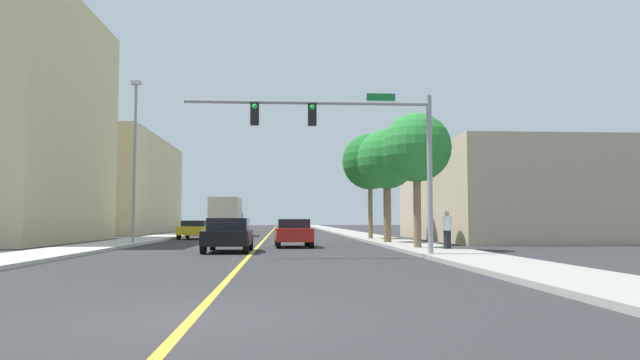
{
  "coord_description": "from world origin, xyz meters",
  "views": [
    {
      "loc": [
        1.29,
        -8.52,
        1.42
      ],
      "look_at": [
        3.09,
        19.21,
        3.32
      ],
      "focal_mm": 32.38,
      "sensor_mm": 36.0,
      "label": 1
    }
  ],
  "objects_px": {
    "car_red": "(293,233)",
    "delivery_truck": "(226,216)",
    "street_lamp": "(135,153)",
    "palm_near": "(417,148)",
    "palm_far": "(370,162)",
    "pedestrian": "(447,230)",
    "traffic_signal_mast": "(354,135)",
    "palm_mid": "(387,160)",
    "car_black": "(229,234)",
    "car_yellow": "(195,229)"
  },
  "relations": [
    {
      "from": "palm_near",
      "to": "palm_mid",
      "type": "bearing_deg",
      "value": 92.23
    },
    {
      "from": "palm_near",
      "to": "palm_mid",
      "type": "xyz_separation_m",
      "value": [
        -0.24,
        6.25,
        0.11
      ]
    },
    {
      "from": "palm_near",
      "to": "palm_mid",
      "type": "distance_m",
      "value": 6.25
    },
    {
      "from": "car_red",
      "to": "car_yellow",
      "type": "bearing_deg",
      "value": 116.31
    },
    {
      "from": "street_lamp",
      "to": "palm_far",
      "type": "height_order",
      "value": "street_lamp"
    },
    {
      "from": "palm_far",
      "to": "car_red",
      "type": "height_order",
      "value": "palm_far"
    },
    {
      "from": "car_red",
      "to": "traffic_signal_mast",
      "type": "bearing_deg",
      "value": -77.9
    },
    {
      "from": "street_lamp",
      "to": "palm_mid",
      "type": "distance_m",
      "value": 14.15
    },
    {
      "from": "car_red",
      "to": "delivery_truck",
      "type": "height_order",
      "value": "delivery_truck"
    },
    {
      "from": "palm_near",
      "to": "street_lamp",
      "type": "bearing_deg",
      "value": 156.04
    },
    {
      "from": "pedestrian",
      "to": "palm_mid",
      "type": "bearing_deg",
      "value": 134.37
    },
    {
      "from": "palm_mid",
      "to": "delivery_truck",
      "type": "relative_size",
      "value": 0.84
    },
    {
      "from": "car_red",
      "to": "pedestrian",
      "type": "height_order",
      "value": "pedestrian"
    },
    {
      "from": "palm_near",
      "to": "delivery_truck",
      "type": "bearing_deg",
      "value": 114.53
    },
    {
      "from": "street_lamp",
      "to": "delivery_truck",
      "type": "distance_m",
      "value": 18.33
    },
    {
      "from": "car_yellow",
      "to": "palm_far",
      "type": "bearing_deg",
      "value": 163.56
    },
    {
      "from": "car_yellow",
      "to": "car_black",
      "type": "relative_size",
      "value": 1.0
    },
    {
      "from": "palm_mid",
      "to": "pedestrian",
      "type": "bearing_deg",
      "value": -80.8
    },
    {
      "from": "street_lamp",
      "to": "car_yellow",
      "type": "bearing_deg",
      "value": 79.66
    },
    {
      "from": "palm_far",
      "to": "car_black",
      "type": "xyz_separation_m",
      "value": [
        -8.27,
        -13.02,
        -4.54
      ]
    },
    {
      "from": "traffic_signal_mast",
      "to": "car_red",
      "type": "xyz_separation_m",
      "value": [
        -2.13,
        8.39,
        -3.86
      ]
    },
    {
      "from": "street_lamp",
      "to": "pedestrian",
      "type": "xyz_separation_m",
      "value": [
        15.38,
        -7.75,
        -4.14
      ]
    },
    {
      "from": "street_lamp",
      "to": "pedestrian",
      "type": "height_order",
      "value": "street_lamp"
    },
    {
      "from": "traffic_signal_mast",
      "to": "palm_far",
      "type": "xyz_separation_m",
      "value": [
        3.23,
        17.15,
        0.7
      ]
    },
    {
      "from": "traffic_signal_mast",
      "to": "street_lamp",
      "type": "distance_m",
      "value": 15.54
    },
    {
      "from": "palm_mid",
      "to": "car_yellow",
      "type": "distance_m",
      "value": 16.56
    },
    {
      "from": "car_black",
      "to": "pedestrian",
      "type": "bearing_deg",
      "value": -4.74
    },
    {
      "from": "palm_far",
      "to": "pedestrian",
      "type": "distance_m",
      "value": 14.57
    },
    {
      "from": "palm_mid",
      "to": "street_lamp",
      "type": "bearing_deg",
      "value": 179.41
    },
    {
      "from": "palm_mid",
      "to": "palm_near",
      "type": "bearing_deg",
      "value": -87.77
    },
    {
      "from": "palm_far",
      "to": "palm_near",
      "type": "bearing_deg",
      "value": -88.88
    },
    {
      "from": "palm_mid",
      "to": "palm_far",
      "type": "distance_m",
      "value": 6.27
    },
    {
      "from": "traffic_signal_mast",
      "to": "street_lamp",
      "type": "height_order",
      "value": "street_lamp"
    },
    {
      "from": "palm_near",
      "to": "car_yellow",
      "type": "bearing_deg",
      "value": 127.14
    },
    {
      "from": "traffic_signal_mast",
      "to": "car_yellow",
      "type": "relative_size",
      "value": 2.2
    },
    {
      "from": "delivery_truck",
      "to": "pedestrian",
      "type": "relative_size",
      "value": 4.66
    },
    {
      "from": "street_lamp",
      "to": "palm_mid",
      "type": "bearing_deg",
      "value": -0.59
    },
    {
      "from": "car_yellow",
      "to": "palm_mid",
      "type": "bearing_deg",
      "value": 141.86
    },
    {
      "from": "palm_near",
      "to": "pedestrian",
      "type": "distance_m",
      "value": 4.09
    },
    {
      "from": "street_lamp",
      "to": "palm_near",
      "type": "distance_m",
      "value": 15.75
    },
    {
      "from": "palm_mid",
      "to": "delivery_truck",
      "type": "xyz_separation_m",
      "value": [
        -10.75,
        17.84,
        -3.09
      ]
    },
    {
      "from": "traffic_signal_mast",
      "to": "palm_far",
      "type": "height_order",
      "value": "palm_far"
    },
    {
      "from": "palm_mid",
      "to": "car_black",
      "type": "xyz_separation_m",
      "value": [
        -8.28,
        -6.77,
        -4.04
      ]
    },
    {
      "from": "street_lamp",
      "to": "traffic_signal_mast",
      "type": "bearing_deg",
      "value": -45.33
    },
    {
      "from": "car_black",
      "to": "car_red",
      "type": "xyz_separation_m",
      "value": [
        2.92,
        4.27,
        -0.02
      ]
    },
    {
      "from": "palm_far",
      "to": "pedestrian",
      "type": "xyz_separation_m",
      "value": [
        1.23,
        -13.85,
        -4.34
      ]
    },
    {
      "from": "palm_far",
      "to": "car_red",
      "type": "bearing_deg",
      "value": -121.46
    },
    {
      "from": "palm_near",
      "to": "palm_far",
      "type": "distance_m",
      "value": 12.51
    },
    {
      "from": "street_lamp",
      "to": "pedestrian",
      "type": "bearing_deg",
      "value": -26.75
    },
    {
      "from": "pedestrian",
      "to": "palm_far",
      "type": "bearing_deg",
      "value": 130.25
    }
  ]
}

